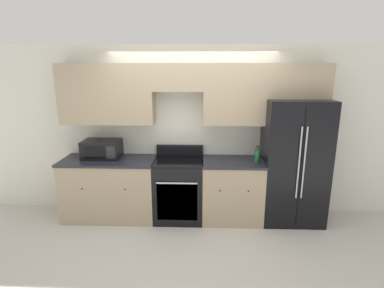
% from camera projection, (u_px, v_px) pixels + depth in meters
% --- Properties ---
extents(ground_plane, '(12.00, 12.00, 0.00)m').
position_uv_depth(ground_plane, '(191.00, 228.00, 4.37)').
color(ground_plane, beige).
extents(wall_back, '(8.00, 0.39, 2.60)m').
position_uv_depth(wall_back, '(193.00, 115.00, 4.54)').
color(wall_back, silver).
rests_on(wall_back, ground_plane).
extents(lower_cabinets_left, '(1.41, 0.64, 0.93)m').
position_uv_depth(lower_cabinets_left, '(110.00, 188.00, 4.60)').
color(lower_cabinets_left, tan).
rests_on(lower_cabinets_left, ground_plane).
extents(lower_cabinets_right, '(0.91, 0.64, 0.93)m').
position_uv_depth(lower_cabinets_right, '(232.00, 190.00, 4.54)').
color(lower_cabinets_right, tan).
rests_on(lower_cabinets_right, ground_plane).
extents(oven_range, '(0.73, 0.65, 1.09)m').
position_uv_depth(oven_range, '(179.00, 189.00, 4.56)').
color(oven_range, black).
rests_on(oven_range, ground_plane).
extents(refrigerator, '(0.90, 0.79, 1.84)m').
position_uv_depth(refrigerator, '(293.00, 161.00, 4.46)').
color(refrigerator, black).
rests_on(refrigerator, ground_plane).
extents(microwave, '(0.56, 0.39, 0.27)m').
position_uv_depth(microwave, '(102.00, 149.00, 4.55)').
color(microwave, black).
rests_on(microwave, lower_cabinets_left).
extents(bottle, '(0.08, 0.08, 0.25)m').
position_uv_depth(bottle, '(257.00, 156.00, 4.32)').
color(bottle, '#195928').
rests_on(bottle, lower_cabinets_right).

